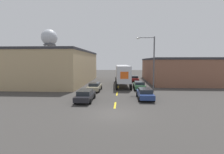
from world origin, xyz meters
The scene contains 12 objects.
ground_plane centered at (0.00, 0.00, 0.00)m, with size 160.00×160.00×0.00m, color #3D3A38.
road_centerline centered at (0.00, 9.89, 0.00)m, with size 0.20×16.19×0.01m.
warehouse_left centered at (-13.35, 22.59, 3.52)m, with size 13.49×23.83×7.02m.
warehouse_right centered at (13.37, 26.42, 2.73)m, with size 13.53×21.08×5.45m.
semi_truck centered at (0.75, 19.34, 2.37)m, with size 3.27×14.47×3.94m.
parked_car_left_far centered at (-3.64, 12.16, 0.71)m, with size 1.95×4.80×1.35m.
parked_car_left_near centered at (-3.64, 4.95, 0.71)m, with size 1.95×4.80×1.35m.
parked_car_right_far centered at (3.64, 25.89, 0.71)m, with size 1.95×4.80×1.35m.
parked_car_right_mid centered at (3.64, 14.10, 0.71)m, with size 1.95×4.80×1.35m.
parked_car_right_near centered at (3.64, 6.51, 0.71)m, with size 1.95×4.80×1.35m.
water_tower centered at (-22.93, 40.80, 12.25)m, with size 5.17×5.17×15.03m.
street_lamp centered at (5.36, 12.36, 4.97)m, with size 2.92×0.32×8.56m.
Camera 1 is at (0.75, -15.39, 4.75)m, focal length 28.00 mm.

